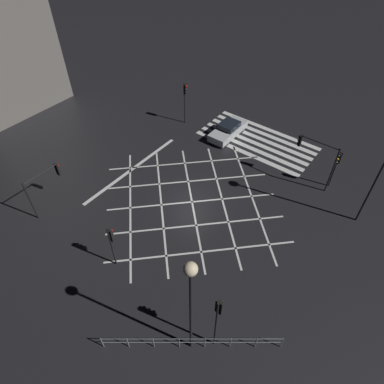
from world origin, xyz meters
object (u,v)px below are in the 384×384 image
Objects in this scene: traffic_light_sw_main at (315,152)px; traffic_light_se_main at (185,96)px; traffic_light_nw_cross at (218,315)px; waiting_car at (228,130)px; traffic_light_sw_cross at (337,163)px; traffic_light_ne_cross at (46,180)px; traffic_light_median_north at (111,240)px; street_lamp_west at (191,288)px.

traffic_light_sw_main reaches higher than traffic_light_se_main.
waiting_car is at bearing 31.10° from traffic_light_nw_cross.
traffic_light_sw_cross is 15.72m from traffic_light_nw_cross.
traffic_light_ne_cross is 0.78× the size of traffic_light_nw_cross.
traffic_light_ne_cross reaches higher than traffic_light_median_north.
traffic_light_sw_main is 1.25× the size of traffic_light_median_north.
traffic_light_nw_cross is (0.17, 15.70, 0.73)m from traffic_light_sw_cross.
traffic_light_sw_cross is at bearing -46.90° from traffic_light_ne_cross.
traffic_light_nw_cross is at bearing 95.58° from traffic_light_sw_main.
traffic_light_se_main is 1.19× the size of traffic_light_ne_cross.
traffic_light_sw_main is 0.54× the size of street_lamp_west.
traffic_light_median_north is (6.50, 14.70, -0.71)m from traffic_light_sw_main.
waiting_car is (8.62, -1.67, -2.48)m from traffic_light_sw_main.
traffic_light_sw_main is 19.73m from traffic_light_ne_cross.
street_lamp_west is at bearing -100.38° from traffic_light_median_north.
traffic_light_sw_cross is 0.78× the size of waiting_car.
traffic_light_sw_cross is at bearing -27.93° from traffic_light_median_north.
traffic_light_ne_cross is (0.80, 14.89, -0.38)m from traffic_light_se_main.
waiting_car is at bearing -10.94° from traffic_light_sw_main.
street_lamp_west reaches higher than traffic_light_nw_cross.
traffic_light_ne_cross is at bearing 85.89° from traffic_light_nw_cross.
traffic_light_ne_cross is 1.02× the size of traffic_light_sw_cross.
waiting_car is (9.17, -17.66, -5.38)m from street_lamp_west.
traffic_light_median_north is at bearing -27.93° from traffic_light_sw_cross.
traffic_light_nw_cross is (-7.97, 0.35, 0.77)m from traffic_light_median_north.
traffic_light_se_main is 0.95× the size of waiting_car.
traffic_light_nw_cross is (-1.47, 15.05, 0.06)m from traffic_light_sw_main.
traffic_light_sw_main is 16.27m from street_lamp_west.
traffic_light_se_main is 0.53× the size of street_lamp_west.
traffic_light_sw_main is at bearing 79.06° from waiting_car.
street_lamp_west is (-0.55, 16.00, 2.90)m from traffic_light_sw_main.
traffic_light_sw_main is at bearing -23.85° from traffic_light_median_north.
traffic_light_se_main reaches higher than traffic_light_sw_cross.
traffic_light_sw_cross is at bearing -1.16° from traffic_light_se_main.
traffic_light_median_north is 0.76× the size of waiting_car.
street_lamp_west reaches higher than waiting_car.
traffic_light_nw_cross reaches higher than traffic_light_ne_cross.
traffic_light_ne_cross is 16.61m from waiting_car.
traffic_light_se_main is (13.15, -0.95, -0.15)m from traffic_light_sw_main.
traffic_light_sw_main is at bearing -4.12° from traffic_light_se_main.
traffic_light_median_north is at bearing -10.38° from street_lamp_west.
traffic_light_sw_main is at bearing -68.44° from traffic_light_sw_cross.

